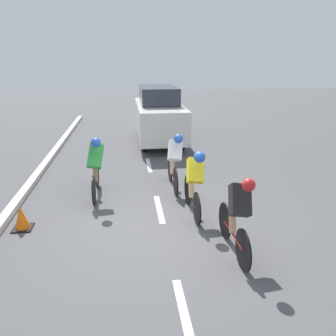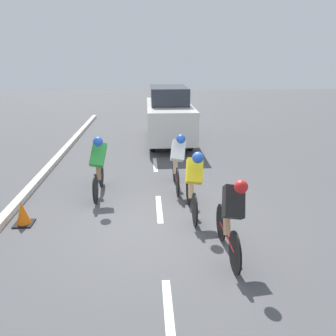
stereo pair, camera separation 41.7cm
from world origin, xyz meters
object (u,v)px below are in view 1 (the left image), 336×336
(cyclist_green, at_px, (96,166))
(support_car, at_px, (159,115))
(traffic_cone, at_px, (21,218))
(cyclist_yellow, at_px, (194,181))
(cyclist_white, at_px, (174,160))
(cyclist_black, at_px, (238,214))

(cyclist_green, bearing_deg, support_car, -110.58)
(cyclist_green, xyz_separation_m, traffic_cone, (1.35, 1.38, -0.56))
(traffic_cone, bearing_deg, cyclist_green, -134.22)
(cyclist_yellow, xyz_separation_m, support_car, (0.06, -6.65, 0.30))
(support_car, distance_m, traffic_cone, 7.67)
(cyclist_white, bearing_deg, support_car, -91.52)
(cyclist_yellow, relative_size, support_car, 0.36)
(cyclist_yellow, xyz_separation_m, traffic_cone, (3.45, 0.17, -0.54))
(cyclist_black, distance_m, cyclist_white, 3.14)
(cyclist_yellow, bearing_deg, cyclist_white, -82.81)
(cyclist_black, bearing_deg, cyclist_yellow, -75.39)
(cyclist_white, distance_m, support_car, 5.13)
(cyclist_black, bearing_deg, cyclist_white, -79.03)
(cyclist_black, relative_size, traffic_cone, 3.39)
(cyclist_white, distance_m, cyclist_yellow, 1.54)
(cyclist_white, distance_m, traffic_cone, 3.71)
(cyclist_black, bearing_deg, traffic_cone, -19.63)
(traffic_cone, bearing_deg, support_car, -116.41)
(cyclist_white, xyz_separation_m, support_car, (-0.14, -5.12, 0.31))
(cyclist_black, distance_m, support_car, 8.22)
(cyclist_white, xyz_separation_m, cyclist_yellow, (-0.19, 1.53, 0.01))
(cyclist_green, xyz_separation_m, cyclist_black, (-2.50, 2.76, -0.04))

